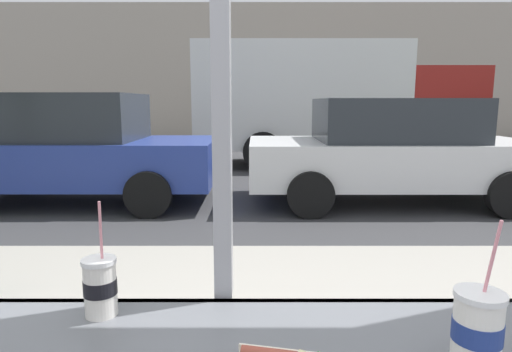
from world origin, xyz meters
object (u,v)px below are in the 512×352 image
(soda_cup_left, at_px, (98,286))
(parked_car_white, at_px, (389,150))
(box_truck, at_px, (326,100))
(parked_car_blue, at_px, (70,148))
(soda_cup_right, at_px, (475,329))

(soda_cup_left, xyz_separation_m, parked_car_white, (2.49, 5.61, -0.25))
(soda_cup_left, height_order, box_truck, box_truck)
(soda_cup_left, bearing_deg, box_truck, 77.48)
(parked_car_blue, bearing_deg, soda_cup_right, -60.70)
(soda_cup_left, distance_m, box_truck, 10.02)
(soda_cup_left, xyz_separation_m, soda_cup_right, (0.86, -0.24, 0.01))
(parked_car_blue, bearing_deg, box_truck, 42.22)
(parked_car_white, relative_size, box_truck, 0.65)
(parked_car_white, bearing_deg, soda_cup_right, -105.53)
(parked_car_white, xyz_separation_m, box_truck, (-0.32, 4.16, 0.77))
(parked_car_blue, relative_size, box_truck, 0.64)
(soda_cup_left, height_order, parked_car_white, parked_car_white)
(soda_cup_left, xyz_separation_m, parked_car_blue, (-2.42, 5.61, -0.22))
(parked_car_white, height_order, box_truck, box_truck)
(parked_car_blue, height_order, box_truck, box_truck)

